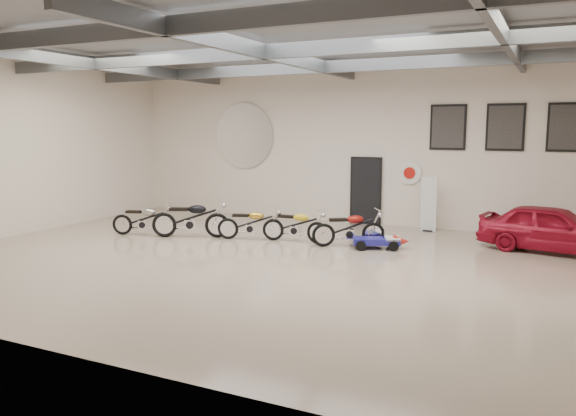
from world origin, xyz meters
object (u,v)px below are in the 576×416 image
at_px(banner_stand, 429,203).
at_px(motorcycle_yellow, 295,225).
at_px(go_kart, 381,239).
at_px(motorcycle_gold, 250,223).
at_px(motorcycle_red, 349,228).
at_px(vintage_car, 553,229).
at_px(motorcycle_black, 191,218).
at_px(motorcycle_silver, 143,219).

xyz_separation_m(banner_stand, motorcycle_yellow, (-2.93, -3.18, -0.38)).
relative_size(motorcycle_yellow, go_kart, 1.26).
xyz_separation_m(motorcycle_gold, motorcycle_yellow, (1.24, 0.27, 0.00)).
height_order(motorcycle_gold, motorcycle_red, motorcycle_red).
distance_m(motorcycle_gold, vintage_car, 7.81).
bearing_deg(vintage_car, motorcycle_red, 117.66).
bearing_deg(motorcycle_black, motorcycle_yellow, -8.81).
bearing_deg(motorcycle_gold, motorcycle_yellow, -5.78).
distance_m(banner_stand, motorcycle_gold, 5.43).
xyz_separation_m(motorcycle_yellow, motorcycle_red, (1.49, 0.11, 0.02)).
bearing_deg(vintage_car, motorcycle_black, 114.33).
height_order(motorcycle_yellow, motorcycle_red, motorcycle_red).
bearing_deg(motorcycle_red, vintage_car, -15.17).
distance_m(motorcycle_silver, vintage_car, 11.01).
distance_m(banner_stand, vintage_car, 3.73).
xyz_separation_m(motorcycle_silver, motorcycle_black, (1.42, 0.33, 0.09)).
bearing_deg(motorcycle_yellow, motorcycle_black, -168.69).
relative_size(banner_stand, vintage_car, 0.49).
relative_size(banner_stand, motorcycle_yellow, 0.94).
distance_m(banner_stand, motorcycle_yellow, 4.34).
bearing_deg(motorcycle_gold, go_kart, -11.19).
xyz_separation_m(banner_stand, motorcycle_silver, (-7.29, -4.22, -0.38)).
relative_size(motorcycle_silver, go_kart, 1.26).
bearing_deg(motorcycle_red, banner_stand, 32.05).
bearing_deg(motorcycle_silver, motorcycle_yellow, -4.28).
bearing_deg(motorcycle_gold, vintage_car, -3.93).
height_order(banner_stand, motorcycle_gold, banner_stand).
relative_size(motorcycle_red, vintage_car, 0.54).
relative_size(motorcycle_red, go_kart, 1.31).
relative_size(motorcycle_yellow, motorcycle_red, 0.97).
xyz_separation_m(motorcycle_black, motorcycle_gold, (1.69, 0.44, -0.09)).
bearing_deg(motorcycle_yellow, vintage_car, 12.15).
bearing_deg(vintage_car, motorcycle_yellow, 114.59).
height_order(motorcycle_red, vintage_car, vintage_car).
bearing_deg(banner_stand, motorcycle_black, -144.41).
height_order(banner_stand, motorcycle_red, banner_stand).
height_order(banner_stand, motorcycle_yellow, banner_stand).
height_order(banner_stand, motorcycle_black, banner_stand).
bearing_deg(motorcycle_yellow, go_kart, 1.62).
xyz_separation_m(motorcycle_red, go_kart, (0.87, 0.06, -0.23)).
relative_size(motorcycle_silver, motorcycle_yellow, 1.00).
relative_size(motorcycle_yellow, vintage_car, 0.53).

